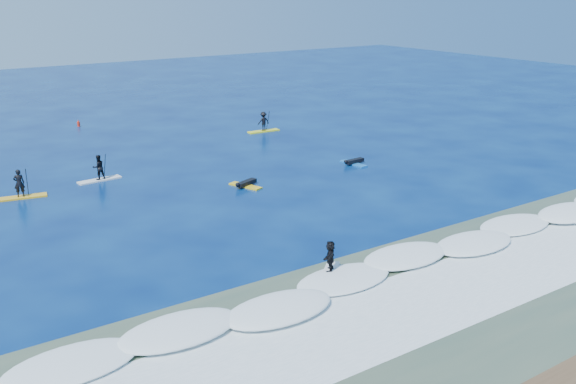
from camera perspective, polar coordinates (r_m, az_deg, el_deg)
ground at (r=37.72m, az=-0.71°, el=-1.55°), size 160.00×160.00×0.00m
shallow_water at (r=28.05m, az=15.49°, el=-9.37°), size 90.00×13.00×0.01m
breaking_wave at (r=30.47m, az=9.79°, el=-6.70°), size 40.00×6.00×0.30m
whitewater at (r=28.62m, az=13.97°, el=-8.67°), size 34.00×5.00×0.02m
sup_paddler_left at (r=42.83m, az=-22.74°, el=0.35°), size 3.13×1.32×2.13m
sup_paddler_center at (r=44.91m, az=-16.48°, el=1.92°), size 2.97×0.96×2.05m
sup_paddler_right at (r=57.98m, az=-2.19°, el=6.17°), size 3.00×0.91×2.08m
prone_paddler_near at (r=42.02m, az=-3.79°, el=0.70°), size 1.83×2.43×0.49m
prone_paddler_far at (r=47.50m, az=5.85°, el=2.67°), size 1.85×2.36×0.49m
wave_surfer at (r=29.06m, az=3.77°, el=-5.86°), size 1.97×1.85×1.54m
marker_buoy at (r=63.30m, az=-18.13°, el=5.81°), size 0.27×0.27×0.64m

